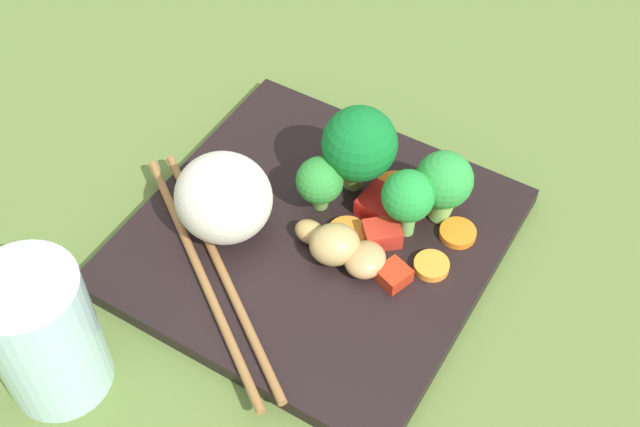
{
  "coord_description": "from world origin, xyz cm",
  "views": [
    {
      "loc": [
        -21.51,
        33.77,
        51.35
      ],
      "look_at": [
        -0.16,
        -0.5,
        3.37
      ],
      "focal_mm": 47.05,
      "sensor_mm": 36.0,
      "label": 1
    }
  ],
  "objects_px": {
    "rice_mound": "(224,198)",
    "broccoli_floret_1": "(320,181)",
    "chopstick_pair": "(211,270)",
    "square_plate": "(315,239)",
    "drinking_glass": "(44,335)",
    "carrot_slice_0": "(347,233)"
  },
  "relations": [
    {
      "from": "broccoli_floret_1",
      "to": "chopstick_pair",
      "type": "xyz_separation_m",
      "value": [
        0.03,
        0.1,
        -0.03
      ]
    },
    {
      "from": "square_plate",
      "to": "drinking_glass",
      "type": "xyz_separation_m",
      "value": [
        0.09,
        0.19,
        0.05
      ]
    },
    {
      "from": "carrot_slice_0",
      "to": "drinking_glass",
      "type": "height_order",
      "value": "drinking_glass"
    },
    {
      "from": "rice_mound",
      "to": "broccoli_floret_1",
      "type": "height_order",
      "value": "rice_mound"
    },
    {
      "from": "square_plate",
      "to": "broccoli_floret_1",
      "type": "bearing_deg",
      "value": -66.48
    },
    {
      "from": "square_plate",
      "to": "broccoli_floret_1",
      "type": "distance_m",
      "value": 0.05
    },
    {
      "from": "chopstick_pair",
      "to": "rice_mound",
      "type": "bearing_deg",
      "value": 144.39
    },
    {
      "from": "carrot_slice_0",
      "to": "chopstick_pair",
      "type": "relative_size",
      "value": 0.14
    },
    {
      "from": "carrot_slice_0",
      "to": "drinking_glass",
      "type": "relative_size",
      "value": 0.28
    },
    {
      "from": "square_plate",
      "to": "broccoli_floret_1",
      "type": "relative_size",
      "value": 5.16
    },
    {
      "from": "square_plate",
      "to": "carrot_slice_0",
      "type": "height_order",
      "value": "carrot_slice_0"
    },
    {
      "from": "square_plate",
      "to": "broccoli_floret_1",
      "type": "height_order",
      "value": "broccoli_floret_1"
    },
    {
      "from": "broccoli_floret_1",
      "to": "drinking_glass",
      "type": "bearing_deg",
      "value": 70.65
    },
    {
      "from": "rice_mound",
      "to": "carrot_slice_0",
      "type": "distance_m",
      "value": 0.1
    },
    {
      "from": "carrot_slice_0",
      "to": "chopstick_pair",
      "type": "bearing_deg",
      "value": 51.44
    },
    {
      "from": "broccoli_floret_1",
      "to": "carrot_slice_0",
      "type": "bearing_deg",
      "value": 158.82
    },
    {
      "from": "rice_mound",
      "to": "broccoli_floret_1",
      "type": "xyz_separation_m",
      "value": [
        -0.05,
        -0.05,
        -0.0
      ]
    },
    {
      "from": "rice_mound",
      "to": "carrot_slice_0",
      "type": "bearing_deg",
      "value": -153.14
    },
    {
      "from": "chopstick_pair",
      "to": "square_plate",
      "type": "bearing_deg",
      "value": 91.88
    },
    {
      "from": "square_plate",
      "to": "drinking_glass",
      "type": "distance_m",
      "value": 0.21
    },
    {
      "from": "broccoli_floret_1",
      "to": "drinking_glass",
      "type": "relative_size",
      "value": 0.47
    },
    {
      "from": "broccoli_floret_1",
      "to": "chopstick_pair",
      "type": "distance_m",
      "value": 0.11
    }
  ]
}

